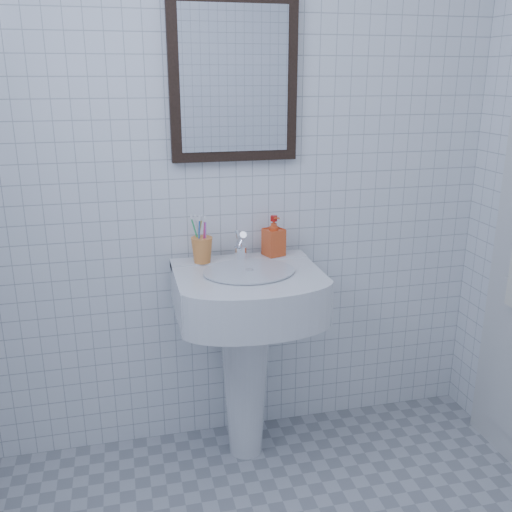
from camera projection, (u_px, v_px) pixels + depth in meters
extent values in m
cube|color=white|center=(236.00, 157.00, 2.30)|extent=(2.20, 0.02, 2.50)
cone|color=white|center=(245.00, 379.00, 2.39)|extent=(0.22, 0.22, 0.70)
cube|color=white|center=(247.00, 291.00, 2.22)|extent=(0.56, 0.40, 0.17)
cube|color=white|center=(239.00, 261.00, 2.34)|extent=(0.56, 0.10, 0.03)
cylinder|color=silver|center=(249.00, 271.00, 2.16)|extent=(0.35, 0.35, 0.01)
cylinder|color=white|center=(240.00, 253.00, 2.30)|extent=(0.05, 0.05, 0.05)
cylinder|color=white|center=(241.00, 239.00, 2.27)|extent=(0.03, 0.10, 0.08)
cylinder|color=white|center=(239.00, 242.00, 2.31)|extent=(0.03, 0.05, 0.10)
imported|color=#E84316|center=(274.00, 236.00, 2.34)|extent=(0.10, 0.10, 0.17)
cube|color=black|center=(234.00, 80.00, 2.19)|extent=(0.50, 0.04, 0.62)
cube|color=white|center=(235.00, 80.00, 2.17)|extent=(0.42, 0.00, 0.54)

